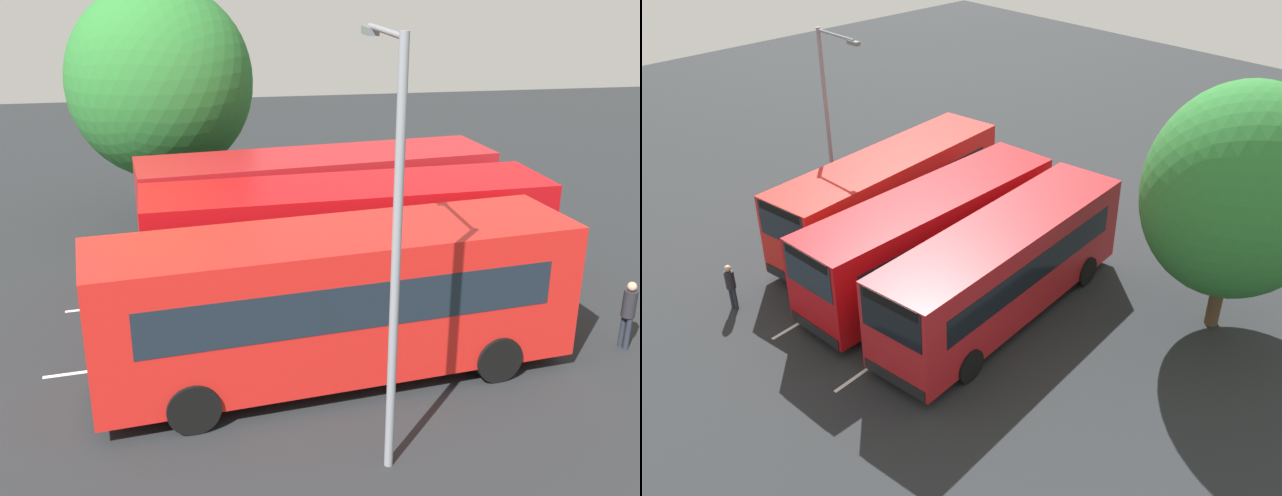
{
  "view_description": "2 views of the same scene",
  "coord_description": "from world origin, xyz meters",
  "views": [
    {
      "loc": [
        -3.06,
        -18.07,
        8.67
      ],
      "look_at": [
        0.13,
        1.22,
        1.26
      ],
      "focal_mm": 42.7,
      "sensor_mm": 36.0,
      "label": 1
    },
    {
      "loc": [
        14.82,
        16.18,
        14.07
      ],
      "look_at": [
        0.07,
        0.93,
        1.43
      ],
      "focal_mm": 39.67,
      "sensor_mm": 36.0,
      "label": 2
    }
  ],
  "objects": [
    {
      "name": "bus_center_left",
      "position": [
        0.7,
        0.02,
        1.87
      ],
      "size": [
        10.54,
        3.13,
        3.39
      ],
      "rotation": [
        0.0,
        0.0,
        0.06
      ],
      "color": "#B70C11",
      "rests_on": "ground"
    },
    {
      "name": "street_lamp",
      "position": [
        0.07,
        -6.54,
        4.44
      ],
      "size": [
        0.21,
        2.52,
        7.7
      ],
      "rotation": [
        0.0,
        0.0,
        1.58
      ],
      "color": "gray",
      "rests_on": "ground"
    },
    {
      "name": "bus_far_left",
      "position": [
        -0.26,
        -3.49,
        1.87
      ],
      "size": [
        10.65,
        3.92,
        3.39
      ],
      "rotation": [
        0.0,
        0.0,
        0.14
      ],
      "color": "red",
      "rests_on": "ground"
    },
    {
      "name": "pedestrian",
      "position": [
        6.73,
        -3.3,
        1.0
      ],
      "size": [
        0.4,
        0.4,
        1.7
      ],
      "rotation": [
        0.0,
        0.0,
        3.43
      ],
      "color": "#232833",
      "rests_on": "ground"
    },
    {
      "name": "ground_plane",
      "position": [
        0.0,
        0.0,
        0.0
      ],
      "size": [
        67.4,
        67.4,
        0.0
      ],
      "primitive_type": "plane",
      "color": "#232628"
    },
    {
      "name": "lane_stripe_outer_left",
      "position": [
        0.0,
        -1.71,
        0.0
      ],
      "size": [
        13.48,
        1.7,
        0.01
      ],
      "primitive_type": "cube",
      "rotation": [
        0.0,
        0.0,
        0.12
      ],
      "color": "silver",
      "rests_on": "ground"
    },
    {
      "name": "bus_center_right",
      "position": [
        0.42,
        3.23,
        1.87
      ],
      "size": [
        10.63,
        3.73,
        3.39
      ],
      "rotation": [
        0.0,
        0.0,
        0.12
      ],
      "color": "#AD191E",
      "rests_on": "ground"
    },
    {
      "name": "depot_tree",
      "position": [
        -4.15,
        8.4,
        4.84
      ],
      "size": [
        6.26,
        5.63,
        8.13
      ],
      "color": "#4C3823",
      "rests_on": "ground"
    },
    {
      "name": "lane_stripe_inner_left",
      "position": [
        0.0,
        1.71,
        0.0
      ],
      "size": [
        13.48,
        1.7,
        0.01
      ],
      "primitive_type": "cube",
      "rotation": [
        0.0,
        0.0,
        0.12
      ],
      "color": "silver",
      "rests_on": "ground"
    }
  ]
}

